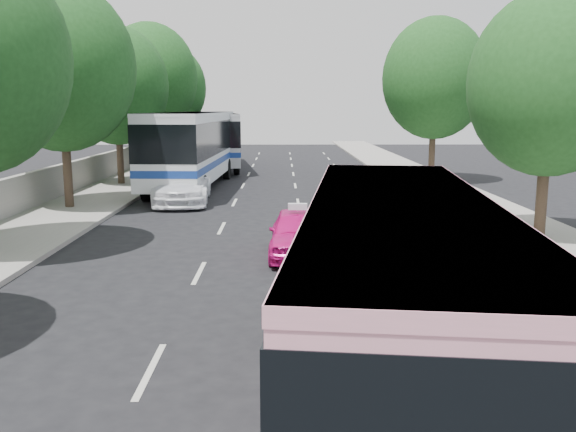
{
  "coord_description": "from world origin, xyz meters",
  "views": [
    {
      "loc": [
        0.28,
        -11.45,
        4.27
      ],
      "look_at": [
        0.42,
        3.51,
        1.6
      ],
      "focal_mm": 38.0,
      "sensor_mm": 36.0,
      "label": 1
    }
  ],
  "objects_px": {
    "pink_taxi": "(298,233)",
    "white_pickup": "(183,184)",
    "tour_coach_front": "(192,143)",
    "pink_bus": "(398,279)",
    "tour_coach_rear": "(215,135)"
  },
  "relations": [
    {
      "from": "pink_taxi",
      "to": "white_pickup",
      "type": "distance_m",
      "value": 11.29
    },
    {
      "from": "pink_taxi",
      "to": "tour_coach_front",
      "type": "bearing_deg",
      "value": 110.9
    },
    {
      "from": "pink_bus",
      "to": "pink_taxi",
      "type": "distance_m",
      "value": 9.28
    },
    {
      "from": "white_pickup",
      "to": "pink_bus",
      "type": "bearing_deg",
      "value": -76.38
    },
    {
      "from": "pink_taxi",
      "to": "tour_coach_rear",
      "type": "bearing_deg",
      "value": 103.16
    },
    {
      "from": "tour_coach_front",
      "to": "tour_coach_rear",
      "type": "bearing_deg",
      "value": 92.25
    },
    {
      "from": "pink_bus",
      "to": "tour_coach_front",
      "type": "distance_m",
      "value": 25.07
    },
    {
      "from": "white_pickup",
      "to": "tour_coach_front",
      "type": "bearing_deg",
      "value": 89.13
    },
    {
      "from": "pink_taxi",
      "to": "white_pickup",
      "type": "relative_size",
      "value": 0.69
    },
    {
      "from": "white_pickup",
      "to": "tour_coach_front",
      "type": "distance_m",
      "value": 5.22
    },
    {
      "from": "tour_coach_front",
      "to": "tour_coach_rear",
      "type": "height_order",
      "value": "tour_coach_front"
    },
    {
      "from": "tour_coach_front",
      "to": "pink_taxi",
      "type": "bearing_deg",
      "value": -68.66
    },
    {
      "from": "white_pickup",
      "to": "tour_coach_front",
      "type": "height_order",
      "value": "tour_coach_front"
    },
    {
      "from": "white_pickup",
      "to": "tour_coach_rear",
      "type": "xyz_separation_m",
      "value": [
        -0.28,
        15.9,
        1.49
      ]
    },
    {
      "from": "white_pickup",
      "to": "pink_taxi",
      "type": "bearing_deg",
      "value": -68.04
    }
  ]
}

